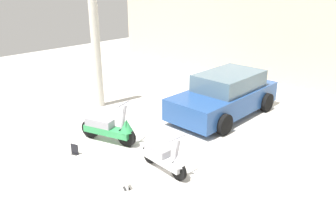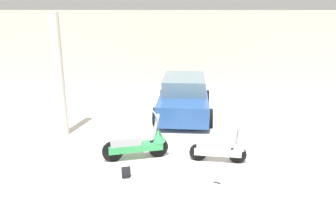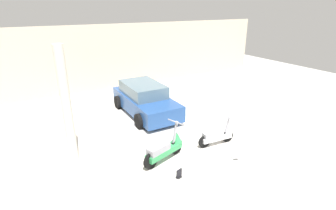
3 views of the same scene
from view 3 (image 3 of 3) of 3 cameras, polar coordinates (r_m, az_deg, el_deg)
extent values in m
plane|color=silver|center=(8.21, 11.72, -12.13)|extent=(28.00, 28.00, 0.00)
cube|color=beige|center=(15.01, -11.21, 10.31)|extent=(19.60, 0.12, 3.48)
cylinder|color=black|center=(8.37, 1.80, -8.93)|extent=(0.51, 0.24, 0.50)
cylinder|color=black|center=(7.68, -3.78, -12.00)|extent=(0.51, 0.24, 0.50)
cube|color=#2D8C4C|center=(7.98, -0.86, -10.03)|extent=(1.35, 0.69, 0.18)
cube|color=gray|center=(7.74, -2.08, -9.51)|extent=(0.79, 0.50, 0.20)
cylinder|color=gray|center=(8.09, 1.57, -5.97)|extent=(0.25, 0.15, 0.72)
cylinder|color=gray|center=(7.94, 1.59, -3.68)|extent=(0.21, 0.57, 0.04)
cone|color=#2D8C4C|center=(8.23, 1.92, -6.98)|extent=(0.42, 0.42, 0.33)
cylinder|color=black|center=(9.29, 12.83, -6.58)|extent=(0.43, 0.11, 0.42)
cylinder|color=black|center=(8.78, 7.92, -7.91)|extent=(0.43, 0.11, 0.42)
cube|color=silver|center=(9.00, 10.47, -6.94)|extent=(1.12, 0.35, 0.15)
cube|color=gray|center=(8.82, 9.47, -6.32)|extent=(0.64, 0.30, 0.17)
cylinder|color=gray|center=(9.07, 12.79, -4.26)|extent=(0.20, 0.09, 0.60)
cylinder|color=gray|center=(8.95, 12.94, -2.52)|extent=(0.07, 0.49, 0.03)
cone|color=silver|center=(9.18, 13.04, -5.09)|extent=(0.31, 0.31, 0.28)
cube|color=navy|center=(11.27, -4.89, 0.42)|extent=(1.63, 3.84, 0.64)
cube|color=slate|center=(11.29, -5.48, 3.49)|extent=(1.42, 2.16, 0.50)
cylinder|color=black|center=(10.73, 1.84, -1.69)|extent=(0.21, 0.59, 0.58)
cylinder|color=black|center=(10.03, -6.29, -3.48)|extent=(0.21, 0.59, 0.58)
cylinder|color=black|center=(12.68, -3.74, 1.92)|extent=(0.21, 0.59, 0.58)
cylinder|color=black|center=(12.10, -10.80, 0.62)|extent=(0.21, 0.59, 0.58)
cube|color=black|center=(7.45, 2.43, -15.45)|extent=(0.19, 0.16, 0.01)
cube|color=black|center=(7.38, 2.44, -14.67)|extent=(0.20, 0.09, 0.26)
cube|color=black|center=(8.47, 14.36, -11.25)|extent=(0.19, 0.17, 0.01)
cube|color=white|center=(8.40, 14.44, -10.53)|extent=(0.19, 0.11, 0.26)
cylinder|color=beige|center=(7.98, -21.24, -0.19)|extent=(0.28, 0.28, 3.48)
camera|label=1|loc=(9.75, 52.29, 9.87)|focal=35.00mm
camera|label=2|loc=(4.85, 73.36, -4.70)|focal=35.00mm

